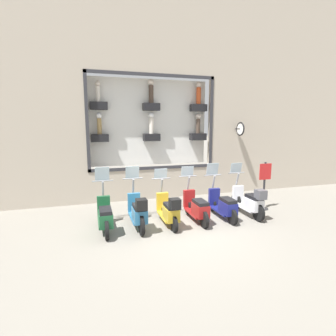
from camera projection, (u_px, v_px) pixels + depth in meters
ground_plane at (183, 231)px, 7.24m from camera, size 120.00×120.00×0.00m
building_facade at (152, 81)px, 9.92m from camera, size 1.20×36.00×8.94m
scooter_white_0 at (250, 202)px, 8.38m from camera, size 1.81×0.61×1.61m
scooter_navy_1 at (223, 205)px, 8.18m from camera, size 1.79×0.60×1.64m
scooter_red_2 at (197, 208)px, 7.93m from camera, size 1.80×0.60×1.58m
scooter_yellow_3 at (169, 210)px, 7.60m from camera, size 1.79×0.60×1.54m
scooter_teal_4 at (138, 212)px, 7.36m from camera, size 1.81×0.60×1.66m
scooter_green_5 at (105, 216)px, 7.16m from camera, size 1.80×0.61×1.68m
shop_sign_post at (264, 184)px, 9.00m from camera, size 0.36×0.45×1.66m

